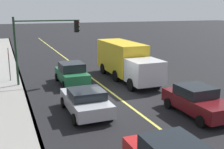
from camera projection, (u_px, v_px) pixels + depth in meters
The scene contains 10 objects.
ground at pixel (114, 94), 18.36m from camera, with size 200.00×200.00×0.00m, color black.
sidewalk_slab at pixel (0, 107), 15.78m from camera, with size 80.00×3.38×0.15m, color gray.
curb_edge at pixel (29, 104), 16.36m from camera, with size 80.00×0.16×0.15m, color slate.
lane_stripe_center at pixel (114, 94), 18.35m from camera, with size 80.00×0.16×0.01m, color #D8CC4C.
car_green at pixel (72, 73), 20.85m from camera, with size 4.00×2.04×1.65m.
car_silver at pixel (86, 101), 14.85m from camera, with size 4.17×2.10×1.41m.
car_maroon at pixel (197, 101), 14.72m from camera, with size 4.27×2.03×1.55m.
truck_yellow at pixel (125, 60), 22.23m from camera, with size 8.31×2.41×2.91m.
traffic_light_mast at pixel (43, 38), 20.11m from camera, with size 0.28×4.85×5.06m.
street_sign_post at pixel (9, 62), 21.06m from camera, with size 0.60×0.08×2.71m.
Camera 1 is at (-16.25, 6.61, 5.56)m, focal length 43.92 mm.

